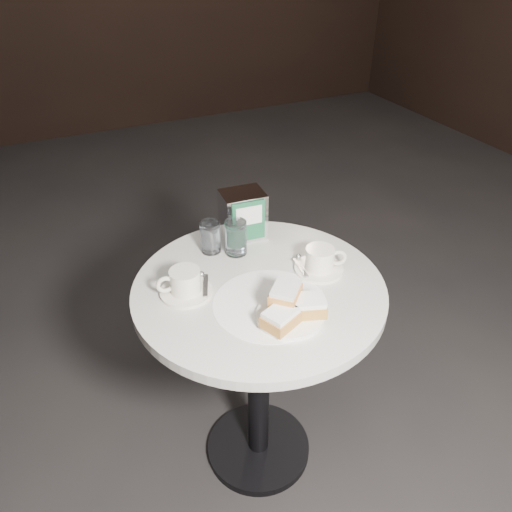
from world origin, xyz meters
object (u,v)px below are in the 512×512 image
object	(u,v)px
coffee_cup_right	(320,261)
water_glass_left	(211,237)
beignet_plate	(291,309)
cafe_table	(259,338)
water_glass_right	(236,238)
coffee_cup_left	(185,284)
napkin_dispenser	(243,215)

from	to	relation	value
coffee_cup_right	water_glass_left	xyz separation A→B (m)	(-0.24, 0.23, 0.02)
beignet_plate	coffee_cup_right	size ratio (longest dim) A/B	1.05
cafe_table	beignet_plate	world-z (taller)	beignet_plate
cafe_table	coffee_cup_right	xyz separation A→B (m)	(0.19, -0.01, 0.23)
cafe_table	water_glass_right	distance (m)	0.31
coffee_cup_right	water_glass_right	world-z (taller)	water_glass_right
coffee_cup_left	water_glass_right	bearing A→B (deg)	38.26
beignet_plate	water_glass_right	bearing A→B (deg)	90.83
napkin_dispenser	water_glass_left	bearing A→B (deg)	-158.72
cafe_table	napkin_dispenser	distance (m)	0.38
coffee_cup_left	water_glass_left	xyz separation A→B (m)	(0.14, 0.17, 0.02)
coffee_cup_left	coffee_cup_right	size ratio (longest dim) A/B	0.86
coffee_cup_right	napkin_dispenser	xyz separation A→B (m)	(-0.12, 0.26, 0.04)
beignet_plate	coffee_cup_left	distance (m)	0.30
beignet_plate	water_glass_left	size ratio (longest dim) A/B	1.95
coffee_cup_right	coffee_cup_left	bearing A→B (deg)	-167.17
beignet_plate	water_glass_right	size ratio (longest dim) A/B	1.81
beignet_plate	water_glass_right	world-z (taller)	water_glass_right
coffee_cup_left	water_glass_right	world-z (taller)	water_glass_right
coffee_cup_right	napkin_dispenser	bearing A→B (deg)	136.72
coffee_cup_left	napkin_dispenser	xyz separation A→B (m)	(0.26, 0.20, 0.04)
cafe_table	napkin_dispenser	bearing A→B (deg)	75.54
water_glass_left	coffee_cup_right	bearing A→B (deg)	-42.99
water_glass_left	water_glass_right	world-z (taller)	water_glass_right
beignet_plate	coffee_cup_left	world-z (taller)	beignet_plate
coffee_cup_right	napkin_dispenser	world-z (taller)	napkin_dispenser
coffee_cup_right	water_glass_left	world-z (taller)	water_glass_left
cafe_table	water_glass_right	size ratio (longest dim) A/B	7.02
water_glass_left	water_glass_right	xyz separation A→B (m)	(0.06, -0.04, 0.00)
coffee_cup_left	water_glass_right	distance (m)	0.24
cafe_table	water_glass_right	world-z (taller)	water_glass_right
beignet_plate	water_glass_left	xyz separation A→B (m)	(-0.07, 0.38, 0.02)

